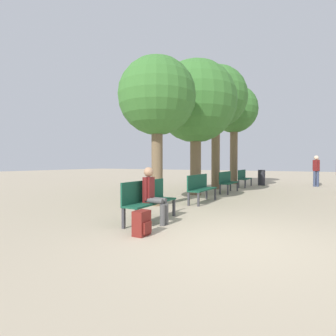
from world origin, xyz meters
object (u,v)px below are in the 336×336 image
tree_row_1 (196,102)px  backpack (142,223)px  tree_row_3 (234,111)px  pedestrian_far (317,170)px  pedestrian_mid (316,169)px  trash_bin (262,178)px  bench_row_3 (244,177)px  tree_row_0 (157,97)px  tree_row_2 (216,98)px  bench_row_2 (227,180)px  person_seated (153,193)px  bench_row_0 (148,198)px  bench_row_1 (200,186)px

tree_row_1 → backpack: size_ratio=12.15×
tree_row_3 → pedestrian_far: bearing=20.8°
pedestrian_mid → trash_bin: (-2.86, -0.56, -0.55)m
bench_row_3 → tree_row_0: bearing=-97.1°
tree_row_2 → backpack: (1.53, -8.95, -4.44)m
bench_row_2 → person_seated: bearing=-88.0°
person_seated → tree_row_2: bearing=98.6°
bench_row_3 → backpack: 10.97m
bench_row_0 → bench_row_2: size_ratio=1.00×
bench_row_0 → tree_row_3: size_ratio=0.28×
bench_row_2 → tree_row_3: tree_row_3 is taller
tree_row_1 → person_seated: (1.21, -5.37, -3.24)m
person_seated → trash_bin: 11.50m
bench_row_2 → trash_bin: bearing=81.1°
backpack → trash_bin: 12.40m
bench_row_0 → trash_bin: bearing=86.3°
tree_row_0 → backpack: 4.72m
bench_row_3 → tree_row_0: 8.42m
person_seated → tree_row_1: bearing=102.7°
backpack → pedestrian_far: size_ratio=0.29×
tree_row_1 → person_seated: 6.39m
bench_row_3 → tree_row_0: (-0.98, -7.85, 2.89)m
bench_row_1 → trash_bin: bearing=84.7°
backpack → person_seated: bearing=109.4°
bench_row_0 → bench_row_2: same height
bench_row_2 → bench_row_3: same height
bench_row_1 → pedestrian_far: 10.61m
tree_row_0 → trash_bin: tree_row_0 is taller
tree_row_3 → tree_row_2: bearing=-90.0°
tree_row_1 → person_seated: size_ratio=4.47×
tree_row_2 → person_seated: (1.21, -8.04, -3.99)m
bench_row_2 → pedestrian_far: pedestrian_far is taller
bench_row_2 → backpack: 7.68m
bench_row_2 → pedestrian_far: 7.61m
bench_row_2 → backpack: bench_row_2 is taller
bench_row_1 → tree_row_1: (-0.98, 1.92, 3.37)m
person_seated → backpack: bearing=-70.6°
person_seated → trash_bin: (0.51, 11.49, -0.22)m
tree_row_2 → pedestrian_far: (4.64, 5.37, -3.75)m
bench_row_1 → pedestrian_mid: bearing=67.3°
tree_row_1 → tree_row_0: bearing=-90.0°
bench_row_1 → tree_row_1: size_ratio=0.30×
bench_row_3 → bench_row_1: bearing=-90.0°
bench_row_1 → backpack: bearing=-82.8°
bench_row_3 → bench_row_0: bearing=-90.0°
bench_row_1 → tree_row_1: 4.00m
bench_row_1 → bench_row_3: (0.00, 6.60, 0.00)m
tree_row_0 → pedestrian_mid: (4.58, 9.86, -2.43)m
bench_row_2 → bench_row_3: 3.30m
tree_row_1 → person_seated: tree_row_1 is taller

